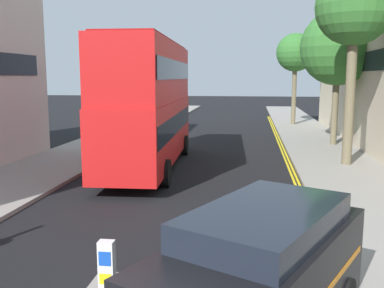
% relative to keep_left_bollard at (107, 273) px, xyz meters
% --- Properties ---
extents(sidewalk_right, '(4.00, 80.00, 0.14)m').
position_rel_keep_left_bollard_xyz_m(sidewalk_right, '(6.50, 12.52, -0.54)').
color(sidewalk_right, gray).
rests_on(sidewalk_right, ground).
extents(sidewalk_left, '(4.00, 80.00, 0.14)m').
position_rel_keep_left_bollard_xyz_m(sidewalk_left, '(-6.50, 12.52, -0.54)').
color(sidewalk_left, gray).
rests_on(sidewalk_left, ground).
extents(kerb_line_outer, '(0.10, 56.00, 0.01)m').
position_rel_keep_left_bollard_xyz_m(kerb_line_outer, '(4.40, 10.52, -0.60)').
color(kerb_line_outer, yellow).
rests_on(kerb_line_outer, ground).
extents(kerb_line_inner, '(0.10, 56.00, 0.01)m').
position_rel_keep_left_bollard_xyz_m(kerb_line_inner, '(4.24, 10.52, -0.60)').
color(kerb_line_inner, yellow).
rests_on(kerb_line_inner, ground).
extents(keep_left_bollard, '(0.36, 0.28, 1.11)m').
position_rel_keep_left_bollard_xyz_m(keep_left_bollard, '(0.00, 0.00, 0.00)').
color(keep_left_bollard, silver).
rests_on(keep_left_bollard, traffic_island).
extents(double_decker_bus_away, '(3.17, 10.91, 5.64)m').
position_rel_keep_left_bollard_xyz_m(double_decker_bus_away, '(-2.03, 11.77, 2.42)').
color(double_decker_bus_away, red).
rests_on(double_decker_bus_away, ground).
extents(taxi_minivan, '(3.81, 5.14, 2.12)m').
position_rel_keep_left_bollard_xyz_m(taxi_minivan, '(2.65, -0.76, 0.46)').
color(taxi_minivan, black).
rests_on(taxi_minivan, ground).
extents(pedestrian_far, '(0.34, 0.22, 1.62)m').
position_rel_keep_left_bollard_xyz_m(pedestrian_far, '(8.01, 18.68, 0.38)').
color(pedestrian_far, '#2D2D38').
rests_on(pedestrian_far, sidewalk_right).
extents(street_tree_near, '(3.14, 3.14, 7.53)m').
position_rel_keep_left_bollard_xyz_m(street_tree_near, '(6.03, 30.03, 5.41)').
color(street_tree_near, '#6B6047').
rests_on(street_tree_near, sidewalk_right).
extents(street_tree_mid, '(4.31, 4.31, 7.77)m').
position_rel_keep_left_bollard_xyz_m(street_tree_mid, '(7.36, 19.12, 5.12)').
color(street_tree_mid, '#6B6047').
rests_on(street_tree_mid, sidewalk_right).
extents(street_tree_far, '(3.42, 3.42, 8.71)m').
position_rel_keep_left_bollard_xyz_m(street_tree_far, '(6.86, 13.11, 6.42)').
color(street_tree_far, '#6B6047').
rests_on(street_tree_far, sidewalk_right).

